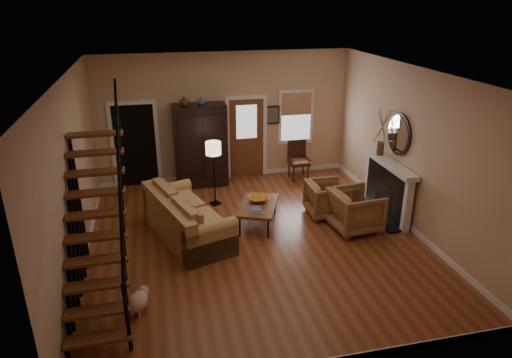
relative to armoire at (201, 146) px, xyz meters
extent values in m
plane|color=brown|center=(0.70, -3.15, -1.05)|extent=(7.00, 7.00, 0.00)
plane|color=white|center=(0.70, -3.15, 2.25)|extent=(7.00, 7.00, 0.00)
cube|color=tan|center=(0.70, 0.35, 0.60)|extent=(6.50, 0.04, 3.30)
cube|color=tan|center=(-2.55, -3.15, 0.60)|extent=(0.04, 7.00, 3.30)
cube|color=tan|center=(3.95, -3.15, 0.60)|extent=(0.04, 7.00, 3.30)
cube|color=black|center=(-1.60, 0.50, 0.00)|extent=(1.00, 0.36, 2.10)
cube|color=brown|center=(1.25, 0.33, 0.00)|extent=(0.90, 0.06, 2.10)
cube|color=silver|center=(2.60, 0.32, 0.50)|extent=(0.96, 0.06, 1.46)
cube|color=black|center=(3.83, -2.65, -0.48)|extent=(0.24, 1.60, 1.15)
cube|color=white|center=(3.77, -2.65, 0.15)|extent=(0.30, 1.95, 0.10)
cylinder|color=silver|center=(3.90, -2.65, 0.80)|extent=(0.05, 0.90, 0.90)
imported|color=#4C2619|center=(-0.35, -0.10, 1.17)|extent=(0.24, 0.24, 0.25)
imported|color=#334C60|center=(0.05, -0.10, 1.16)|extent=(0.20, 0.20, 0.21)
imported|color=#C57017|center=(0.95, -2.38, -0.52)|extent=(0.43, 0.43, 0.10)
imported|color=brown|center=(2.81, -3.17, -0.62)|extent=(1.04, 1.02, 0.87)
imported|color=brown|center=(2.49, -2.40, -0.66)|extent=(0.87, 0.84, 0.78)
camera|label=1|loc=(-1.10, -10.99, 3.52)|focal=32.00mm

